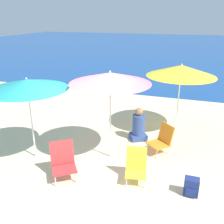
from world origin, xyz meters
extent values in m
plane|color=beige|center=(0.00, 0.00, 0.00)|extent=(60.00, 60.00, 0.00)
cube|color=#19478C|center=(0.00, 26.08, 0.00)|extent=(60.00, 40.00, 0.01)
cylinder|color=white|center=(0.27, 0.73, 0.95)|extent=(0.04, 0.04, 1.90)
cone|color=pink|center=(0.27, 0.73, 2.02)|extent=(1.86, 1.86, 0.24)
sphere|color=white|center=(0.27, 0.73, 2.16)|extent=(0.04, 0.04, 0.04)
cylinder|color=white|center=(1.68, 2.84, 0.85)|extent=(0.04, 0.04, 1.70)
cone|color=yellow|center=(1.68, 2.84, 1.86)|extent=(1.98, 1.98, 0.32)
sphere|color=white|center=(1.68, 2.84, 2.04)|extent=(0.04, 0.04, 0.04)
cylinder|color=white|center=(-1.52, 0.14, 0.88)|extent=(0.04, 0.04, 1.76)
cone|color=teal|center=(-1.52, 0.14, 1.87)|extent=(1.87, 1.87, 0.23)
sphere|color=white|center=(-1.52, 0.14, 2.00)|extent=(0.04, 0.04, 0.04)
cylinder|color=silver|center=(0.97, -0.30, 0.11)|extent=(0.02, 0.02, 0.22)
cylinder|color=silver|center=(1.33, -0.23, 0.11)|extent=(0.02, 0.02, 0.22)
cylinder|color=silver|center=(0.90, 0.04, 0.11)|extent=(0.02, 0.02, 0.22)
cylinder|color=silver|center=(1.26, 0.11, 0.11)|extent=(0.02, 0.02, 0.22)
cube|color=yellow|center=(1.11, -0.09, 0.23)|extent=(0.50, 0.48, 0.04)
cube|color=yellow|center=(1.07, 0.10, 0.49)|extent=(0.45, 0.21, 0.48)
cylinder|color=silver|center=(1.09, 1.29, 0.11)|extent=(0.02, 0.02, 0.23)
cylinder|color=silver|center=(1.38, 1.02, 0.11)|extent=(0.02, 0.02, 0.23)
cylinder|color=silver|center=(1.36, 1.59, 0.11)|extent=(0.02, 0.02, 0.23)
cylinder|color=silver|center=(1.65, 1.32, 0.11)|extent=(0.02, 0.02, 0.23)
cube|color=orange|center=(1.37, 1.30, 0.25)|extent=(0.67, 0.67, 0.04)
cube|color=orange|center=(1.53, 1.48, 0.50)|extent=(0.44, 0.42, 0.47)
cylinder|color=silver|center=(-0.43, -0.75, 0.13)|extent=(0.02, 0.02, 0.25)
cylinder|color=silver|center=(-0.08, -0.50, 0.13)|extent=(0.02, 0.02, 0.25)
cylinder|color=silver|center=(-0.65, -0.44, 0.13)|extent=(0.02, 0.02, 0.25)
cylinder|color=silver|center=(-0.30, -0.19, 0.13)|extent=(0.02, 0.02, 0.25)
cube|color=red|center=(-0.37, -0.47, 0.27)|extent=(0.67, 0.66, 0.04)
cube|color=red|center=(-0.50, -0.29, 0.55)|extent=(0.50, 0.42, 0.51)
cube|color=#334C8C|center=(0.71, 1.88, 0.08)|extent=(0.58, 0.56, 0.16)
cylinder|color=#334C8C|center=(0.71, 1.88, 0.45)|extent=(0.35, 0.35, 0.58)
sphere|color=#9E704C|center=(0.71, 1.88, 0.85)|extent=(0.22, 0.22, 0.22)
cube|color=navy|center=(2.24, -0.12, 0.19)|extent=(0.28, 0.19, 0.38)
cube|color=navy|center=(2.24, -0.23, 0.11)|extent=(0.20, 0.03, 0.17)
camera|label=1|loc=(2.05, -4.43, 3.32)|focal=40.00mm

